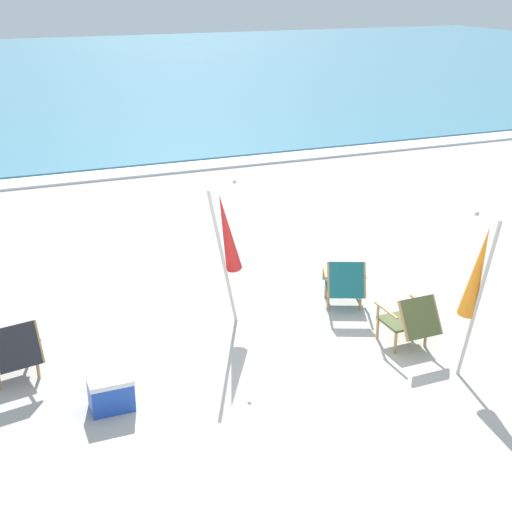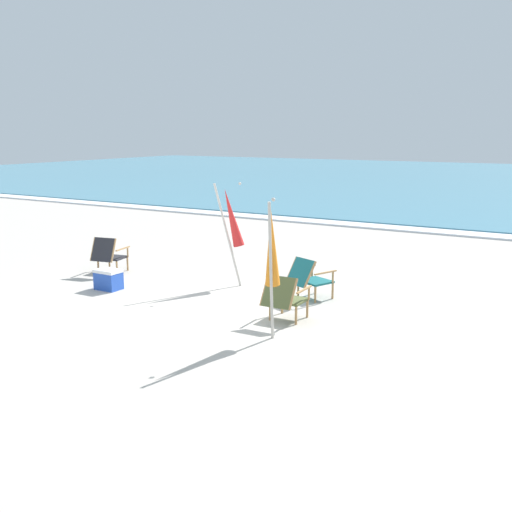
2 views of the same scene
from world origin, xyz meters
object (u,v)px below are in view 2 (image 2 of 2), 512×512
object	(u,v)px
umbrella_furled_red	(232,219)
umbrella_furled_orange	(272,249)
beach_chair_front_right	(108,254)
cooler_box	(108,279)
beach_chair_front_left	(284,297)
beach_chair_mid_center	(309,277)

from	to	relation	value
umbrella_furled_red	umbrella_furled_orange	distance (m)	3.27
beach_chair_front_right	cooler_box	size ratio (longest dim) A/B	1.64
beach_chair_front_left	cooler_box	size ratio (longest dim) A/B	1.59
beach_chair_front_left	cooler_box	world-z (taller)	beach_chair_front_left
cooler_box	umbrella_furled_red	bearing A→B (deg)	37.12
umbrella_furled_orange	cooler_box	bearing A→B (deg)	167.17
beach_chair_front_left	beach_chair_mid_center	bearing A→B (deg)	98.94
beach_chair_front_left	umbrella_furled_red	world-z (taller)	umbrella_furled_red
umbrella_furled_red	cooler_box	world-z (taller)	umbrella_furled_red
beach_chair_mid_center	beach_chair_front_right	size ratio (longest dim) A/B	1.15
beach_chair_front_left	umbrella_furled_orange	xyz separation A→B (m)	(0.24, -0.88, 0.96)
beach_chair_front_right	umbrella_furled_orange	size ratio (longest dim) A/B	0.38
beach_chair_front_left	cooler_box	xyz separation A→B (m)	(-3.90, 0.07, -0.22)
umbrella_furled_red	beach_chair_front_left	bearing A→B (deg)	-37.74
beach_chair_mid_center	cooler_box	world-z (taller)	beach_chair_mid_center
beach_chair_front_right	umbrella_furled_red	world-z (taller)	umbrella_furled_red
beach_chair_mid_center	umbrella_furled_red	world-z (taller)	umbrella_furled_red
umbrella_furled_red	cooler_box	bearing A→B (deg)	-142.88
beach_chair_front_right	umbrella_furled_red	bearing A→B (deg)	9.20
beach_chair_mid_center	cooler_box	distance (m)	3.91
umbrella_furled_red	umbrella_furled_orange	bearing A→B (deg)	-47.33
beach_chair_front_left	beach_chair_front_right	bearing A→B (deg)	167.63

